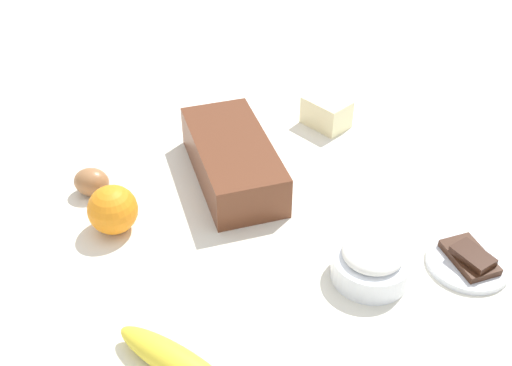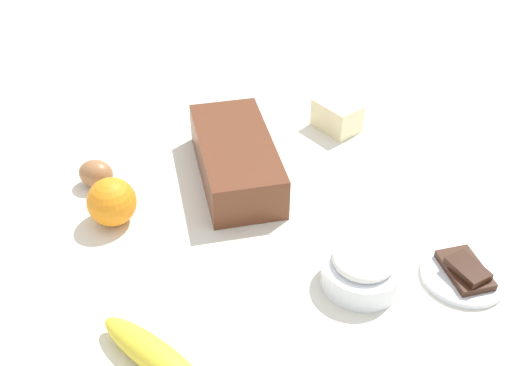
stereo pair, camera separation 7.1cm
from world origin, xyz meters
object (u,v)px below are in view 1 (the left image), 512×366
object	(u,v)px
orange_fruit	(113,210)
egg_near_butter	(92,182)
banana	(175,361)
butter_block	(326,112)
loaf_pan	(233,159)
flour_bowl	(371,262)
chocolate_plate	(469,260)

from	to	relation	value
orange_fruit	egg_near_butter	distance (m)	0.11
banana	butter_block	bearing A→B (deg)	129.81
loaf_pan	orange_fruit	size ratio (longest dim) A/B	3.61
orange_fruit	banana	bearing A→B (deg)	-2.76
banana	egg_near_butter	bearing A→B (deg)	178.87
banana	egg_near_butter	world-z (taller)	egg_near_butter
butter_block	egg_near_butter	xyz separation A→B (m)	(-0.00, -0.49, -0.00)
flour_bowl	chocolate_plate	bearing A→B (deg)	70.69
flour_bowl	loaf_pan	bearing A→B (deg)	-166.66
loaf_pan	flour_bowl	world-z (taller)	loaf_pan
loaf_pan	orange_fruit	distance (m)	0.24
orange_fruit	butter_block	size ratio (longest dim) A/B	0.92
loaf_pan	banana	xyz separation A→B (m)	(0.34, -0.25, -0.02)
flour_bowl	orange_fruit	xyz separation A→B (m)	(-0.29, -0.31, 0.01)
butter_block	egg_near_butter	world-z (taller)	butter_block
banana	orange_fruit	size ratio (longest dim) A/B	2.29
flour_bowl	egg_near_butter	size ratio (longest dim) A/B	1.91
banana	butter_block	size ratio (longest dim) A/B	2.11
chocolate_plate	egg_near_butter	bearing A→B (deg)	-133.72
flour_bowl	banana	xyz separation A→B (m)	(0.02, -0.33, -0.01)
loaf_pan	orange_fruit	xyz separation A→B (m)	(0.04, -0.24, -0.00)
flour_bowl	orange_fruit	size ratio (longest dim) A/B	1.47
orange_fruit	chocolate_plate	distance (m)	0.58
egg_near_butter	banana	bearing A→B (deg)	-1.13
orange_fruit	egg_near_butter	world-z (taller)	orange_fruit
butter_block	egg_near_butter	bearing A→B (deg)	-90.17
egg_near_butter	chocolate_plate	bearing A→B (deg)	46.28
banana	butter_block	distance (m)	0.65
loaf_pan	banana	bearing A→B (deg)	-25.64
flour_bowl	orange_fruit	bearing A→B (deg)	-132.46
orange_fruit	chocolate_plate	size ratio (longest dim) A/B	0.64
chocolate_plate	butter_block	bearing A→B (deg)	177.13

